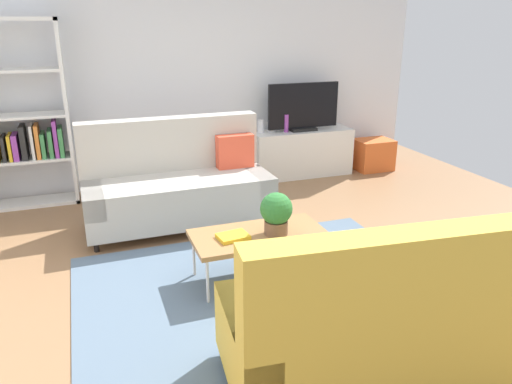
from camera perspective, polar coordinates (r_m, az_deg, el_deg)
The scene contains 15 objects.
ground_plane at distance 4.34m, azimuth 0.77°, elevation -9.20°, with size 7.68×7.68×0.00m, color #936B47.
wall_far at distance 6.54m, azimuth -8.04°, elevation 13.71°, with size 6.40×0.12×2.90m, color silver.
area_rug at distance 4.06m, azimuth 0.64°, elevation -11.32°, with size 2.90×2.20×0.01m, color slate.
couch_beige at distance 5.23m, azimuth -9.03°, elevation 0.91°, with size 1.91×0.86×1.10m.
couch_green at distance 3.04m, azimuth 14.98°, elevation -13.81°, with size 1.97×1.02×1.10m.
coffee_table at distance 4.06m, azimuth 0.34°, elevation -5.14°, with size 1.10×0.56×0.42m.
tv_console at distance 6.89m, azimuth 5.25°, elevation 4.54°, with size 1.40×0.44×0.64m, color silver.
tv at distance 6.74m, azimuth 5.49°, elevation 9.70°, with size 1.00×0.20×0.64m.
bookshelf at distance 6.19m, azimuth -25.74°, elevation 7.01°, with size 1.10×0.36×2.10m.
storage_trunk at distance 7.35m, azimuth 13.39°, elevation 4.23°, with size 0.52×0.40×0.44m, color orange.
potted_plant at distance 3.96m, azimuth 2.36°, elevation -2.35°, with size 0.26×0.26×0.35m.
table_book_0 at distance 3.95m, azimuth -2.67°, elevation -5.17°, with size 0.24×0.18×0.03m, color gold.
vase_0 at distance 6.62m, azimuth 0.57°, elevation 7.62°, with size 0.09×0.09×0.17m, color silver.
vase_1 at distance 6.68m, azimuth 1.78°, elevation 7.53°, with size 0.12×0.12×0.13m, color silver.
bottle_0 at distance 6.65m, azimuth 3.52°, elevation 7.93°, with size 0.06×0.06×0.24m, color purple.
Camera 1 is at (-1.34, -3.57, 2.08)m, focal length 34.58 mm.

